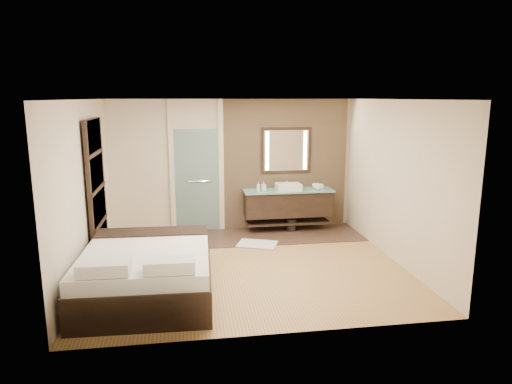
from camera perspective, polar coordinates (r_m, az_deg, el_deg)
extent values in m
plane|color=olive|center=(7.64, -1.04, -9.19)|extent=(5.00, 5.00, 0.00)
cube|color=#37261E|center=(9.22, 1.34, -5.44)|extent=(3.80, 1.30, 0.01)
cube|color=#A17E5C|center=(9.60, 3.69, 3.46)|extent=(2.60, 0.08, 2.70)
cube|color=black|center=(9.47, 4.00, -1.46)|extent=(1.80, 0.50, 0.50)
cube|color=black|center=(9.57, 3.97, -3.74)|extent=(1.71, 0.45, 0.04)
cube|color=#80C3BF|center=(9.39, 4.06, 0.17)|extent=(1.85, 0.55, 0.03)
cube|color=white|center=(9.38, 4.06, 0.65)|extent=(0.50, 0.38, 0.13)
cylinder|color=silver|center=(9.56, 3.81, 0.99)|extent=(0.03, 0.03, 0.18)
cylinder|color=silver|center=(9.50, 3.87, 1.42)|extent=(0.02, 0.10, 0.02)
cube|color=black|center=(9.52, 3.78, 5.21)|extent=(1.06, 0.03, 0.96)
cube|color=white|center=(9.50, 3.80, 5.20)|extent=(0.94, 0.01, 0.84)
cube|color=#F9E5BB|center=(9.42, 1.42, 5.16)|extent=(0.07, 0.01, 0.80)
cube|color=#F9E5BB|center=(9.59, 6.15, 5.22)|extent=(0.07, 0.01, 0.80)
cube|color=#9DC7C4|center=(9.43, -7.38, 1.38)|extent=(0.90, 0.05, 2.10)
cylinder|color=silver|center=(9.38, -7.06, 1.34)|extent=(0.45, 0.03, 0.03)
cube|color=beige|center=(9.39, -10.48, 3.10)|extent=(0.10, 0.08, 2.70)
cube|color=beige|center=(9.41, -4.38, 3.28)|extent=(0.10, 0.08, 2.70)
cube|color=black|center=(7.96, -19.28, 0.00)|extent=(0.06, 1.20, 2.40)
cube|color=beige|center=(8.16, -18.74, -5.72)|extent=(0.02, 1.06, 0.52)
cube|color=beige|center=(8.01, -19.02, -1.70)|extent=(0.02, 1.06, 0.52)
cube|color=beige|center=(7.90, -19.30, 2.45)|extent=(0.02, 1.06, 0.52)
cube|color=beige|center=(7.83, -19.59, 6.69)|extent=(0.02, 1.06, 0.52)
cube|color=black|center=(6.66, -13.38, -10.55)|extent=(1.82, 2.24, 0.48)
cube|color=white|center=(6.54, -13.52, -7.80)|extent=(1.76, 2.18, 0.20)
cube|color=black|center=(7.29, -12.83, -4.93)|extent=(1.71, 0.55, 0.04)
cube|color=white|center=(5.73, -18.44, -8.96)|extent=(0.61, 0.35, 0.15)
cube|color=white|center=(5.63, -10.71, -8.94)|extent=(0.61, 0.35, 0.15)
cube|color=silver|center=(8.66, 0.17, -6.51)|extent=(0.85, 0.73, 0.02)
cylinder|color=black|center=(9.53, 4.40, -4.12)|extent=(0.26, 0.26, 0.26)
cube|color=silver|center=(9.54, 7.97, 0.66)|extent=(0.12, 0.12, 0.10)
imported|color=silver|center=(9.16, 0.29, 0.64)|extent=(0.08, 0.08, 0.20)
imported|color=#B2B2B2|center=(9.30, 0.96, 0.76)|extent=(0.09, 0.09, 0.19)
imported|color=#ACD9D6|center=(9.44, 7.80, 0.67)|extent=(0.13, 0.13, 0.14)
imported|color=silver|center=(9.59, 7.43, 0.76)|extent=(0.14, 0.14, 0.10)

